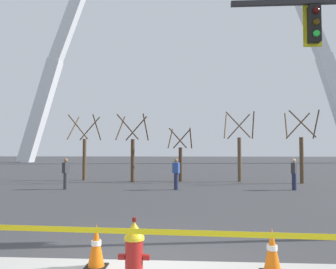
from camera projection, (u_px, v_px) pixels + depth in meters
ground_plane at (152, 264)px, 5.84m from camera, size 240.00×240.00×0.00m
fire_hydrant at (134, 254)px, 4.91m from camera, size 0.46×0.48×0.99m
caution_tape_barrier at (159, 246)px, 4.74m from camera, size 5.73×0.36×0.90m
traffic_cone_by_hydrant at (272, 251)px, 5.41m from camera, size 0.36×0.36×0.73m
traffic_cone_mid_sidewalk at (96, 246)px, 5.69m from camera, size 0.36×0.36×0.73m
monument_arch at (186, 23)px, 59.14m from camera, size 59.26×2.22×55.34m
tree_far_left at (84, 151)px, 22.93m from camera, size 2.03×2.04×4.40m
tree_left_mid at (133, 152)px, 21.50m from camera, size 1.97×1.99×4.28m
tree_center_left at (180, 158)px, 22.15m from camera, size 1.61×1.62×3.47m
tree_center_right at (239, 151)px, 21.86m from camera, size 2.06×2.07×4.48m
tree_right_mid at (301, 151)px, 20.65m from camera, size 2.03×2.05×4.42m
pedestrian_walking_left at (66, 173)px, 17.39m from camera, size 0.30×0.39×1.59m
pedestrian_standing_center at (176, 174)px, 17.18m from camera, size 0.39×0.33×1.59m
pedestrian_walking_right at (294, 174)px, 17.05m from camera, size 0.35×0.39×1.59m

